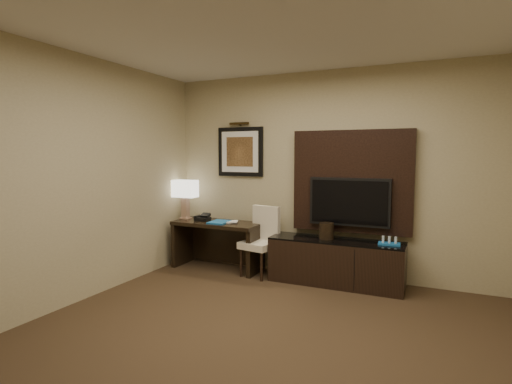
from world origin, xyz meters
The scene contains 17 objects.
floor centered at (0.00, 0.00, -0.01)m, with size 4.50×5.00×0.01m, color #362618.
ceiling centered at (0.00, 0.00, 2.70)m, with size 4.50×5.00×0.01m, color silver.
wall_back centered at (0.00, 2.50, 1.35)m, with size 4.50×0.01×2.70m, color tan.
wall_left centered at (-2.25, 0.00, 1.35)m, with size 0.01×5.00×2.70m, color tan.
desk centered at (-1.50, 2.15, 0.33)m, with size 1.25×0.53×0.67m, color black.
credenza centered at (0.18, 2.15, 0.28)m, with size 1.64×0.45×0.56m, color black.
tv_wall_panel centered at (0.30, 2.44, 1.27)m, with size 1.50×0.12×1.30m, color black.
tv centered at (0.30, 2.34, 1.02)m, with size 1.00×0.08×0.60m, color black.
artwork centered at (-1.30, 2.48, 1.65)m, with size 0.70×0.04×0.70m, color black.
picture_light centered at (-1.30, 2.44, 2.05)m, with size 0.04×0.04×0.30m, color #3B2B13.
desk_chair centered at (-0.83, 2.07, 0.43)m, with size 0.41×0.48×0.86m, color #EDE2C6, non-canonical shape.
table_lamp centered at (-2.07, 2.19, 0.93)m, with size 0.32×0.18×0.53m, color #A17C64, non-canonical shape.
desk_phone centered at (-1.74, 2.14, 0.72)m, with size 0.19×0.17×0.09m, color black, non-canonical shape.
blue_folder centered at (-1.44, 2.09, 0.68)m, with size 0.24×0.32×0.02m, color #185DA0.
book centered at (-1.35, 2.15, 0.77)m, with size 0.15×0.02×0.21m, color #C6B19C.
ice_bucket centered at (0.06, 2.15, 0.67)m, with size 0.18×0.18×0.20m, color black.
minibar_tray centered at (0.81, 2.14, 0.61)m, with size 0.25×0.15×0.09m, color #1A64AB, non-canonical shape.
Camera 1 is at (1.30, -2.66, 1.62)m, focal length 28.00 mm.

